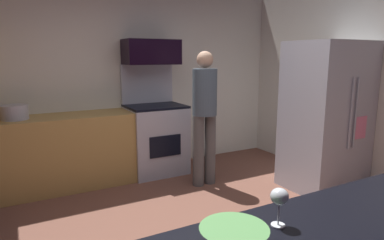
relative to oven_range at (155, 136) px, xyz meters
name	(u,v)px	position (x,y,z in m)	size (l,w,h in m)	color
wall_back	(116,79)	(-0.42, 0.37, 0.79)	(5.20, 0.12, 2.60)	silver
lower_cabinet_run	(54,153)	(-1.32, 0.01, -0.06)	(2.40, 0.60, 0.90)	tan
oven_range	(155,136)	(0.00, 0.00, 0.00)	(0.76, 0.65, 1.50)	#B4B6C4
microwave	(151,52)	(0.00, 0.09, 1.15)	(0.74, 0.38, 0.33)	black
refrigerator	(326,116)	(1.61, -1.50, 0.38)	(0.89, 0.74, 1.78)	#AFB3C1
person_cook	(205,112)	(0.36, -0.74, 0.42)	(0.31, 0.30, 1.67)	#565656
mixing_bowl_large	(234,237)	(-1.02, -3.29, 0.42)	(0.26, 0.26, 0.07)	#599852
wine_glass_near	(279,198)	(-0.77, -3.26, 0.51)	(0.08, 0.08, 0.17)	silver
stock_pot	(14,112)	(-1.70, 0.01, 0.47)	(0.29, 0.29, 0.17)	#B1B0BD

